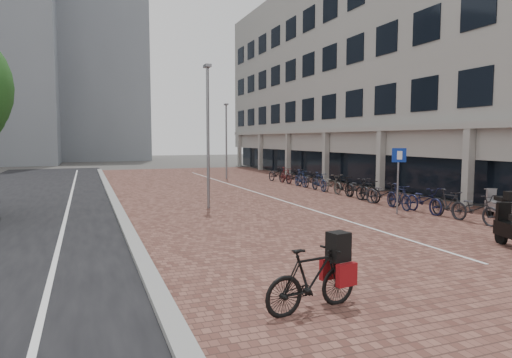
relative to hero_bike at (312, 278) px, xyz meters
The scene contains 14 objects.
ground 4.93m from the hero_bike, 54.98° to the left, with size 140.00×140.00×0.00m, color #474442.
plaza_brick 16.73m from the hero_bike, 73.28° to the left, with size 14.50×42.00×0.04m, color brown.
street_asphalt 17.17m from the hero_bike, 111.13° to the left, with size 8.00×50.00×0.03m, color black.
curb 16.18m from the hero_bike, 98.14° to the left, with size 0.35×42.00×0.14m, color gray.
lane_line 16.56m from the hero_bike, 104.66° to the left, with size 0.12×44.00×0.00m, color white.
parking_line 16.79m from the hero_bike, 72.62° to the left, with size 0.10×30.00×0.00m, color white.
office_building 26.67m from the hero_bike, 51.75° to the left, with size 8.40×40.00×15.00m.
bg_towers 55.82m from the hero_bike, 102.28° to the left, with size 33.00×23.00×32.00m.
hero_bike is the anchor object (origin of this frame).
scooter_front 11.58m from the hero_bike, 27.19° to the left, with size 0.49×1.58×1.08m, color #949498, non-canonical shape.
parking_sign 10.61m from the hero_bike, 44.39° to the left, with size 0.50×0.25×2.53m.
lamp_near 11.67m from the hero_bike, 83.78° to the left, with size 0.12×0.12×5.79m, color gray.
lamp_far 25.09m from the hero_bike, 76.18° to the left, with size 0.12×0.12×5.31m, color gray.
bike_row 15.67m from the hero_bike, 56.45° to the left, with size 1.21×18.13×1.05m.
Camera 1 is at (-6.26, -10.46, 2.86)m, focal length 31.54 mm.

